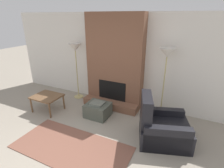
% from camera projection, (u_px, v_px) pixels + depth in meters
% --- Properties ---
extents(ground_plane, '(24.00, 24.00, 0.00)m').
position_uv_depth(ground_plane, '(53.00, 165.00, 3.14)').
color(ground_plane, gray).
extents(wall_back, '(7.36, 0.06, 2.60)m').
position_uv_depth(wall_back, '(118.00, 60.00, 5.05)').
color(wall_back, silver).
rests_on(wall_back, ground_plane).
extents(fireplace, '(1.63, 0.64, 2.60)m').
position_uv_depth(fireplace, '(114.00, 65.00, 4.89)').
color(fireplace, brown).
rests_on(fireplace, ground_plane).
extents(ottoman, '(0.61, 0.54, 0.41)m').
position_uv_depth(ottoman, '(98.00, 110.00, 4.61)').
color(ottoman, '#474C42').
rests_on(ottoman, ground_plane).
extents(armchair, '(1.23, 1.14, 1.03)m').
position_uv_depth(armchair, '(160.00, 128.00, 3.67)').
color(armchair, black).
rests_on(armchair, ground_plane).
extents(side_table, '(0.75, 0.62, 0.46)m').
position_uv_depth(side_table, '(47.00, 98.00, 4.80)').
color(side_table, brown).
rests_on(side_table, ground_plane).
extents(floor_lamp_left, '(0.39, 0.39, 1.74)m').
position_uv_depth(floor_lamp_left, '(75.00, 50.00, 5.21)').
color(floor_lamp_left, tan).
rests_on(floor_lamp_left, ground_plane).
extents(floor_lamp_right, '(0.39, 0.39, 1.81)m').
position_uv_depth(floor_lamp_right, '(167.00, 57.00, 4.12)').
color(floor_lamp_right, tan).
rests_on(floor_lamp_right, ground_plane).
extents(area_rug, '(2.39, 1.12, 0.01)m').
position_uv_depth(area_rug, '(71.00, 147.00, 3.55)').
color(area_rug, brown).
rests_on(area_rug, ground_plane).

